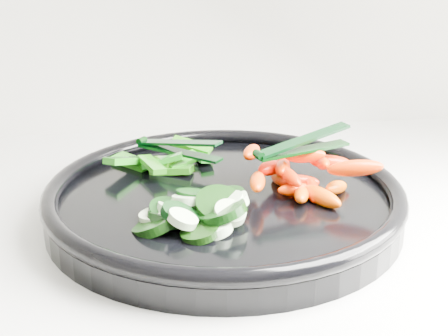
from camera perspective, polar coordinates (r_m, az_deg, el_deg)
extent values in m
cube|color=silver|center=(0.70, -19.74, -5.91)|extent=(2.02, 0.62, 0.03)
cylinder|color=black|center=(0.66, 0.00, -3.45)|extent=(0.37, 0.37, 0.02)
torus|color=black|center=(0.65, 0.00, -1.97)|extent=(0.38, 0.38, 0.02)
cylinder|color=black|center=(0.59, -5.27, -4.66)|extent=(0.05, 0.05, 0.03)
cylinder|color=beige|center=(0.61, -4.53, -4.04)|extent=(0.05, 0.05, 0.03)
cylinder|color=black|center=(0.61, -4.93, -4.12)|extent=(0.06, 0.06, 0.03)
cylinder|color=beige|center=(0.60, -4.19, -4.19)|extent=(0.03, 0.03, 0.02)
cylinder|color=black|center=(0.57, -2.22, -5.90)|extent=(0.05, 0.05, 0.02)
cylinder|color=beige|center=(0.57, -0.95, -5.49)|extent=(0.05, 0.05, 0.02)
cylinder|color=black|center=(0.61, -4.07, -4.01)|extent=(0.05, 0.05, 0.02)
cylinder|color=beige|center=(0.62, -2.44, -3.31)|extent=(0.04, 0.04, 0.02)
cylinder|color=black|center=(0.60, -4.64, -4.40)|extent=(0.07, 0.07, 0.02)
cylinder|color=#D9EEBE|center=(0.60, -6.10, -4.41)|extent=(0.05, 0.05, 0.01)
cylinder|color=black|center=(0.59, -6.17, -5.07)|extent=(0.06, 0.07, 0.03)
cylinder|color=#D5F0C0|center=(0.60, -5.44, -4.29)|extent=(0.05, 0.05, 0.02)
cylinder|color=black|center=(0.58, -0.07, -4.10)|extent=(0.06, 0.06, 0.03)
cylinder|color=#DDFCC9|center=(0.60, 0.29, -3.26)|extent=(0.05, 0.05, 0.02)
cylinder|color=black|center=(0.62, -2.77, -2.46)|extent=(0.05, 0.05, 0.02)
cylinder|color=#B7D4AA|center=(0.61, -3.38, -2.91)|extent=(0.04, 0.04, 0.02)
cylinder|color=black|center=(0.58, -4.04, -4.26)|extent=(0.05, 0.05, 0.03)
cylinder|color=#D2EFBF|center=(0.57, -3.81, -4.66)|extent=(0.04, 0.04, 0.02)
cylinder|color=black|center=(0.60, -0.38, -3.44)|extent=(0.07, 0.07, 0.03)
cylinder|color=beige|center=(0.58, 0.55, -4.12)|extent=(0.04, 0.04, 0.02)
cylinder|color=black|center=(0.61, 0.19, -2.88)|extent=(0.05, 0.05, 0.02)
cylinder|color=beige|center=(0.60, 0.62, -3.14)|extent=(0.04, 0.04, 0.02)
ellipsoid|color=red|center=(0.65, 8.10, -2.01)|extent=(0.02, 0.05, 0.02)
ellipsoid|color=red|center=(0.65, 6.65, -1.98)|extent=(0.05, 0.03, 0.02)
ellipsoid|color=#E65800|center=(0.64, 8.89, -2.59)|extent=(0.04, 0.05, 0.02)
ellipsoid|color=#FF3D00|center=(0.68, 5.31, -1.00)|extent=(0.03, 0.05, 0.03)
ellipsoid|color=#F55F00|center=(0.66, 10.23, -1.75)|extent=(0.04, 0.04, 0.02)
ellipsoid|color=red|center=(0.68, 5.53, -0.76)|extent=(0.02, 0.04, 0.02)
ellipsoid|color=#DE5600|center=(0.64, 7.10, -2.44)|extent=(0.03, 0.05, 0.02)
ellipsoid|color=#F31600|center=(0.67, 7.10, -1.18)|extent=(0.04, 0.02, 0.02)
ellipsoid|color=#FF2200|center=(0.72, 5.44, 0.43)|extent=(0.02, 0.04, 0.02)
ellipsoid|color=#E64C00|center=(0.63, 3.08, -1.25)|extent=(0.03, 0.05, 0.02)
ellipsoid|color=#F63E00|center=(0.69, 8.93, 0.49)|extent=(0.02, 0.05, 0.03)
ellipsoid|color=red|center=(0.67, 5.35, -0.02)|extent=(0.03, 0.05, 0.03)
ellipsoid|color=#DF3C00|center=(0.65, 6.01, -0.75)|extent=(0.03, 0.05, 0.02)
ellipsoid|color=#F31600|center=(0.67, 4.25, 0.01)|extent=(0.04, 0.05, 0.03)
ellipsoid|color=red|center=(0.69, 9.71, 0.53)|extent=(0.05, 0.02, 0.02)
ellipsoid|color=#FD3300|center=(0.67, 7.43, 1.13)|extent=(0.05, 0.03, 0.02)
ellipsoid|color=#DD3500|center=(0.67, 2.54, 1.45)|extent=(0.03, 0.05, 0.02)
ellipsoid|color=#DF3E00|center=(0.67, 7.06, 1.26)|extent=(0.04, 0.02, 0.02)
ellipsoid|color=#DA4900|center=(0.64, 11.91, -0.01)|extent=(0.06, 0.03, 0.03)
cube|color=#1C6809|center=(0.73, -4.61, 0.40)|extent=(0.03, 0.06, 0.02)
cube|color=#1D6009|center=(0.74, -4.59, 0.63)|extent=(0.05, 0.06, 0.03)
cube|color=#09670F|center=(0.75, -1.91, 0.89)|extent=(0.02, 0.05, 0.02)
cube|color=#146409|center=(0.71, -4.81, -0.20)|extent=(0.05, 0.03, 0.01)
cube|color=#156B0A|center=(0.73, -4.32, 0.39)|extent=(0.06, 0.05, 0.02)
cube|color=#25690A|center=(0.74, -8.42, 0.55)|extent=(0.05, 0.05, 0.01)
cube|color=#1C6A0A|center=(0.74, -6.47, 0.68)|extent=(0.02, 0.07, 0.03)
cube|color=#0A6F11|center=(0.71, -5.65, 0.68)|extent=(0.05, 0.02, 0.02)
cube|color=#23700A|center=(0.72, -8.98, 0.68)|extent=(0.05, 0.05, 0.02)
cube|color=#0D6209|center=(0.70, -6.61, 0.33)|extent=(0.03, 0.05, 0.01)
cube|color=#1B6D0A|center=(0.76, -2.99, 2.08)|extent=(0.05, 0.04, 0.02)
cylinder|color=black|center=(0.63, 3.19, 1.24)|extent=(0.01, 0.01, 0.01)
cube|color=black|center=(0.66, 7.27, 1.63)|extent=(0.11, 0.05, 0.00)
cube|color=black|center=(0.66, 7.32, 2.58)|extent=(0.11, 0.05, 0.02)
cylinder|color=black|center=(0.75, -7.53, 2.51)|extent=(0.01, 0.01, 0.01)
cube|color=black|center=(0.72, -4.11, 1.46)|extent=(0.09, 0.08, 0.00)
cube|color=black|center=(0.72, -4.14, 2.32)|extent=(0.09, 0.08, 0.02)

